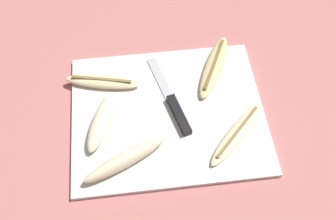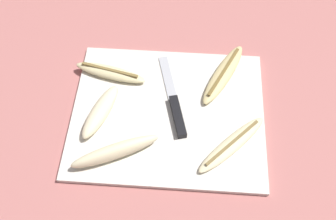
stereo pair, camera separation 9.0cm
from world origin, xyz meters
name	(u,v)px [view 1 (the left image)]	position (x,y,z in m)	size (l,w,h in m)	color
ground_plane	(168,115)	(0.00, 0.00, 0.00)	(4.00, 4.00, 0.00)	#B76B66
cutting_board	(168,114)	(0.00, 0.00, 0.01)	(0.44, 0.37, 0.01)	silver
knife	(175,108)	(0.02, 0.01, 0.02)	(0.08, 0.23, 0.02)	black
banana_soft_right	(102,82)	(-0.15, 0.10, 0.02)	(0.18, 0.08, 0.02)	beige
banana_pale_long	(125,159)	(-0.10, -0.12, 0.03)	(0.19, 0.11, 0.04)	beige
banana_bright_far	(101,122)	(-0.15, -0.02, 0.03)	(0.09, 0.16, 0.03)	beige
banana_cream_curved	(237,133)	(0.15, -0.08, 0.02)	(0.17, 0.17, 0.02)	beige
banana_spotted_left	(214,66)	(0.13, 0.11, 0.02)	(0.13, 0.20, 0.02)	#DBC684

